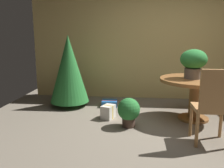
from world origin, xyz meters
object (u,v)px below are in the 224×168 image
gift_box_blue (110,103)px  potted_plant (129,111)px  round_dining_table (195,88)px  flower_vase (193,62)px  wooden_chair_near (213,103)px  gift_box_cream (108,112)px  holiday_tree (69,69)px

gift_box_blue → potted_plant: (0.43, -1.08, 0.20)m
round_dining_table → potted_plant: 1.22m
flower_vase → potted_plant: bearing=-156.4°
round_dining_table → gift_box_blue: size_ratio=3.59×
wooden_chair_near → gift_box_cream: 1.76m
gift_box_cream → round_dining_table: bearing=4.0°
wooden_chair_near → holiday_tree: size_ratio=0.71×
wooden_chair_near → gift_box_blue: 2.27m
holiday_tree → potted_plant: size_ratio=3.10×
flower_vase → holiday_tree: bearing=165.8°
round_dining_table → wooden_chair_near: wooden_chair_near is taller
wooden_chair_near → holiday_tree: holiday_tree is taller
gift_box_blue → gift_box_cream: bearing=-85.2°
flower_vase → wooden_chair_near: (0.06, -0.98, -0.43)m
gift_box_cream → potted_plant: potted_plant is taller
gift_box_blue → wooden_chair_near: bearing=-46.6°
gift_box_cream → gift_box_blue: size_ratio=0.90×
gift_box_cream → flower_vase: bearing=4.3°
round_dining_table → potted_plant: round_dining_table is taller
flower_vase → holiday_tree: holiday_tree is taller
holiday_tree → gift_box_cream: holiday_tree is taller
flower_vase → gift_box_cream: 1.66m
gift_box_blue → potted_plant: bearing=-68.5°
gift_box_cream → wooden_chair_near: bearing=-30.9°
gift_box_blue → round_dining_table: bearing=-22.6°
wooden_chair_near → gift_box_cream: (-1.46, 0.87, -0.45)m
round_dining_table → wooden_chair_near: bearing=-90.0°
flower_vase → gift_box_cream: (-1.40, -0.11, -0.88)m
wooden_chair_near → gift_box_blue: bearing=133.4°
gift_box_cream → gift_box_blue: (-0.06, 0.74, -0.06)m
holiday_tree → gift_box_blue: holiday_tree is taller
round_dining_table → gift_box_cream: size_ratio=3.99×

